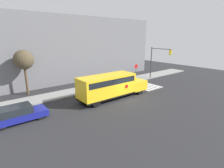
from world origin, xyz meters
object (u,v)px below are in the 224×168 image
traffic_light (157,58)px  tree_near_sidewalk (24,60)px  school_bus (111,85)px  stop_sign (136,70)px  parked_car (18,114)px

traffic_light → tree_near_sidewalk: size_ratio=0.98×
school_bus → stop_sign: size_ratio=3.21×
parked_car → stop_sign: 18.87m
parked_car → stop_sign: stop_sign is taller
stop_sign → school_bus: bearing=-154.9°
school_bus → parked_car: size_ratio=2.06×
school_bus → stop_sign: bearing=25.1°
tree_near_sidewalk → stop_sign: bearing=-13.9°
parked_car → traffic_light: traffic_light is taller
tree_near_sidewalk → parked_car: bearing=-109.1°
school_bus → stop_sign: school_bus is taller
parked_car → traffic_light: (21.96, 2.04, 3.01)m
stop_sign → traffic_light: (3.47, -1.51, 1.81)m
school_bus → tree_near_sidewalk: 11.18m
parked_car → traffic_light: size_ratio=0.81×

